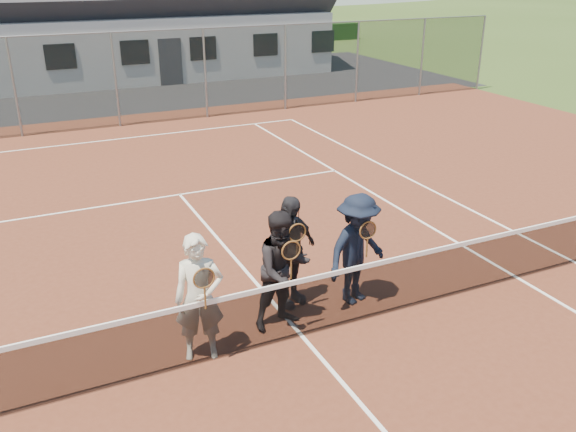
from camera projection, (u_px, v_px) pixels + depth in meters
name	position (u px, v px, depth m)	size (l,w,h in m)	color
ground	(90.00, 92.00, 25.51)	(220.00, 220.00, 0.00)	#2F4719
court_surface	(302.00, 337.00, 8.79)	(30.00, 30.00, 0.02)	#562819
hedge_row	(58.00, 45.00, 35.32)	(40.00, 1.20, 1.10)	black
court_markings	(302.00, 336.00, 8.79)	(11.03, 23.83, 0.01)	white
tennis_net	(302.00, 305.00, 8.59)	(11.68, 0.08, 1.10)	slate
perimeter_fence	(115.00, 80.00, 19.49)	(30.07, 0.07, 3.02)	slate
player_a	(199.00, 298.00, 8.02)	(0.75, 0.59, 1.80)	beige
player_b	(283.00, 270.00, 8.75)	(0.95, 0.78, 1.80)	black
player_c	(289.00, 252.00, 9.30)	(1.14, 0.76, 1.80)	#242429
player_d	(357.00, 249.00, 9.38)	(1.31, 0.99, 1.80)	black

